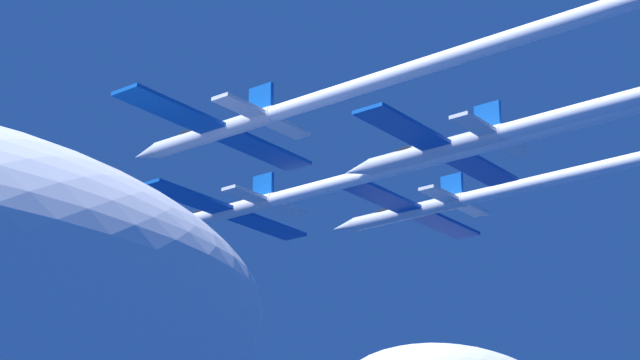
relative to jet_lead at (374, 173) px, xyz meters
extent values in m
cylinder|color=silver|center=(0.00, 16.11, -0.03)|extent=(1.27, 11.56, 1.27)
cone|color=silver|center=(0.00, 23.16, -0.03)|extent=(1.25, 2.54, 1.25)
ellipsoid|color=black|center=(0.00, 18.65, 0.51)|extent=(0.89, 2.31, 0.64)
cube|color=#0F51B2|center=(-5.03, 15.53, -0.03)|extent=(8.78, 2.54, 0.28)
cube|color=#0F51B2|center=(5.03, 15.53, -0.03)|extent=(8.78, 2.54, 0.28)
cube|color=#0F51B2|center=(0.00, 11.49, 1.53)|extent=(0.33, 2.08, 1.85)
cube|color=silver|center=(-2.61, 11.26, -0.03)|extent=(3.95, 1.53, 0.28)
cube|color=silver|center=(2.61, 11.26, -0.03)|extent=(3.95, 1.53, 0.28)
cylinder|color=white|center=(0.00, -11.55, -0.03)|extent=(1.14, 43.76, 1.14)
cylinder|color=silver|center=(-12.13, 5.94, 1.00)|extent=(1.27, 11.56, 1.27)
cone|color=silver|center=(-12.13, 12.99, 1.00)|extent=(1.25, 2.54, 1.25)
ellipsoid|color=black|center=(-12.13, 8.48, 1.54)|extent=(0.89, 2.31, 0.64)
cube|color=#0F51B2|center=(-17.16, 5.36, 1.00)|extent=(8.78, 2.54, 0.28)
cube|color=#0F51B2|center=(-7.11, 5.36, 1.00)|extent=(8.78, 2.54, 0.28)
cube|color=#0F51B2|center=(-12.13, 1.32, 2.56)|extent=(0.33, 2.08, 1.85)
cube|color=silver|center=(-14.75, 1.09, 1.00)|extent=(3.95, 1.53, 0.28)
cube|color=silver|center=(-9.52, 1.09, 1.00)|extent=(3.95, 1.53, 0.28)
cylinder|color=white|center=(-12.13, -24.19, 1.00)|extent=(1.14, 48.70, 1.14)
cylinder|color=silver|center=(11.69, 4.65, 0.75)|extent=(1.27, 11.56, 1.27)
cone|color=silver|center=(11.69, 11.70, 0.75)|extent=(1.25, 2.54, 1.25)
ellipsoid|color=black|center=(11.69, 7.19, 1.29)|extent=(0.89, 2.31, 0.64)
cube|color=#0F51B2|center=(6.66, 4.07, 0.75)|extent=(8.78, 2.54, 0.28)
cube|color=#0F51B2|center=(16.71, 4.07, 0.75)|extent=(8.78, 2.54, 0.28)
cube|color=#0F51B2|center=(11.69, 0.03, 2.31)|extent=(0.33, 2.08, 1.85)
cube|color=silver|center=(9.08, -0.20, 0.75)|extent=(3.95, 1.53, 0.28)
cube|color=silver|center=(14.30, -0.20, 0.75)|extent=(3.95, 1.53, 0.28)
cylinder|color=silver|center=(-1.12, -6.28, 0.12)|extent=(1.27, 11.56, 1.27)
cone|color=silver|center=(-1.12, 0.77, 0.12)|extent=(1.25, 2.54, 1.25)
ellipsoid|color=black|center=(-1.12, -3.73, 0.66)|extent=(0.89, 2.31, 0.64)
cube|color=#0F51B2|center=(-6.14, -6.85, 0.12)|extent=(8.78, 2.54, 0.28)
cube|color=#0F51B2|center=(3.91, -6.85, 0.12)|extent=(8.78, 2.54, 0.28)
cube|color=#0F51B2|center=(-1.12, -10.90, 1.68)|extent=(0.33, 2.08, 1.85)
cube|color=silver|center=(-3.73, -11.13, 0.12)|extent=(3.95, 1.53, 0.28)
cube|color=silver|center=(1.49, -11.13, 0.12)|extent=(3.95, 1.53, 0.28)
camera|label=1|loc=(-68.76, -48.19, -30.75)|focal=64.12mm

